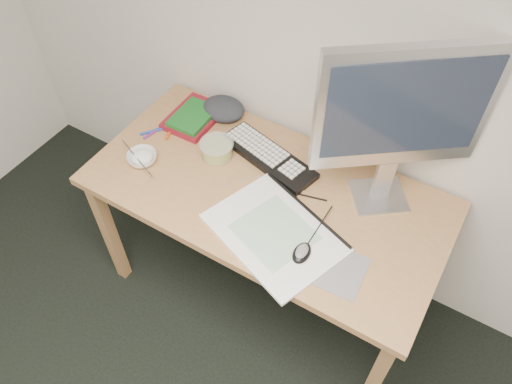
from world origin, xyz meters
The scene contains 18 objects.
desk centered at (-0.09, 1.43, 0.67)m, with size 1.40×0.70×0.75m.
mousepad centered at (0.29, 1.25, 0.75)m, with size 0.20×0.18×0.00m, color gray.
sketchpad centered at (0.04, 1.27, 0.76)m, with size 0.47×0.33×0.01m, color white.
keyboard centered at (-0.16, 1.58, 0.76)m, with size 0.43×0.14×0.03m, color black.
monitor centered at (0.30, 1.63, 1.17)m, with size 0.48×0.38×0.67m.
mouse centered at (0.17, 1.23, 0.78)m, with size 0.06×0.09×0.03m, color black.
rice_bowl centered at (-0.60, 1.30, 0.77)m, with size 0.12×0.12×0.04m, color white.
chopsticks centered at (-0.60, 1.28, 0.79)m, with size 0.02×0.02×0.25m, color silver.
fruit_tub centered at (-0.36, 1.49, 0.78)m, with size 0.14×0.14×0.07m, color gold.
book_red centered at (-0.57, 1.62, 0.76)m, with size 0.19×0.26×0.03m, color maroon.
book_green centered at (-0.56, 1.60, 0.78)m, with size 0.15×0.20×0.02m, color #186120.
cloth_lump centered at (-0.47, 1.71, 0.78)m, with size 0.16×0.13×0.07m, color #24272B.
pencil_pink centered at (-0.06, 1.46, 0.75)m, with size 0.01×0.01×0.18m, color pink.
pencil_tan centered at (-0.03, 1.51, 0.75)m, with size 0.01×0.01×0.17m, color tan.
pencil_black centered at (0.05, 1.48, 0.75)m, with size 0.01×0.01×0.17m, color black.
marker_blue centered at (-0.66, 1.47, 0.76)m, with size 0.01×0.01×0.13m, color #1C3899.
marker_orange centered at (-0.61, 1.51, 0.76)m, with size 0.01×0.01×0.13m, color #C84D17.
marker_purple centered at (-0.66, 1.47, 0.76)m, with size 0.01×0.01×0.12m, color #6A2381.
Camera 1 is at (0.52, 0.34, 2.23)m, focal length 35.00 mm.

